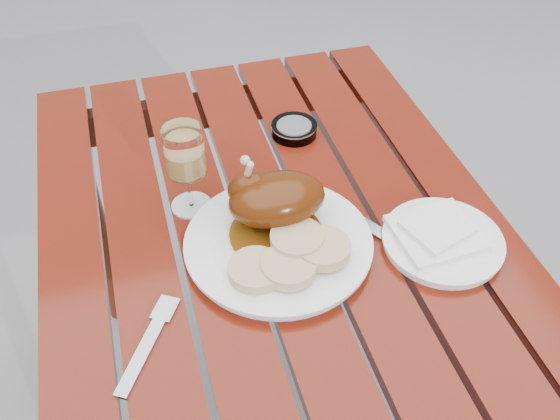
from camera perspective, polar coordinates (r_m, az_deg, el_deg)
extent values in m
cube|color=maroon|center=(1.36, 0.14, -14.12)|extent=(0.80, 1.20, 0.75)
cylinder|color=white|center=(1.05, -0.15, -3.17)|extent=(0.38, 0.38, 0.02)
cylinder|color=#58310A|center=(1.05, -0.37, -2.14)|extent=(0.16, 0.16, 0.00)
ellipsoid|color=#582506|center=(1.04, -0.27, 0.98)|extent=(0.17, 0.11, 0.08)
ellipsoid|color=#582506|center=(1.05, -2.75, 1.95)|extent=(0.08, 0.05, 0.06)
cylinder|color=#C6B28C|center=(1.04, -3.12, 2.85)|extent=(0.02, 0.04, 0.09)
cylinder|color=#D6B382|center=(0.98, -2.24, -5.51)|extent=(0.09, 0.09, 0.02)
cylinder|color=#D6B382|center=(0.98, 0.79, -5.21)|extent=(0.09, 0.09, 0.02)
cylinder|color=#D6B382|center=(1.00, 3.98, -3.51)|extent=(0.09, 0.09, 0.02)
cylinder|color=#D6B382|center=(1.01, 1.57, -2.65)|extent=(0.09, 0.09, 0.02)
cylinder|color=#EABC6A|center=(1.08, -8.51, 3.64)|extent=(0.09, 0.09, 0.17)
cylinder|color=white|center=(1.09, 14.64, -2.82)|extent=(0.26, 0.26, 0.02)
cube|color=white|center=(1.08, 14.07, -2.05)|extent=(0.14, 0.13, 0.01)
cylinder|color=#B2B7BC|center=(1.29, 1.29, 7.40)|extent=(0.11, 0.11, 0.02)
cube|color=gray|center=(0.95, -12.24, -12.26)|extent=(0.10, 0.15, 0.01)
cube|color=gray|center=(1.09, 8.87, -1.98)|extent=(0.14, 0.22, 0.01)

